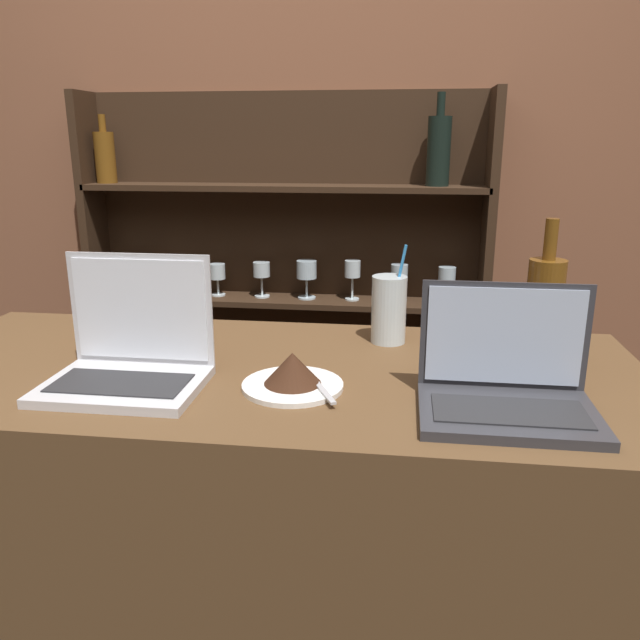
{
  "coord_description": "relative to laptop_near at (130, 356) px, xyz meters",
  "views": [
    {
      "loc": [
        0.28,
        -0.86,
        1.45
      ],
      "look_at": [
        0.11,
        0.38,
        1.09
      ],
      "focal_mm": 35.0,
      "sensor_mm": 36.0,
      "label": 1
    }
  ],
  "objects": [
    {
      "name": "bar_counter",
      "position": [
        0.24,
        0.11,
        -0.55
      ],
      "size": [
        1.6,
        0.69,
        0.99
      ],
      "color": "brown",
      "rests_on": "ground_plane"
    },
    {
      "name": "back_wall",
      "position": [
        0.24,
        1.2,
        0.31
      ],
      "size": [
        7.0,
        0.06,
        2.7
      ],
      "color": "brown",
      "rests_on": "ground_plane"
    },
    {
      "name": "back_shelf",
      "position": [
        0.1,
        1.12,
        -0.2
      ],
      "size": [
        1.44,
        0.18,
        1.62
      ],
      "color": "#332114",
      "rests_on": "ground_plane"
    },
    {
      "name": "laptop_near",
      "position": [
        0.0,
        0.0,
        0.0
      ],
      "size": [
        0.3,
        0.22,
        0.25
      ],
      "color": "silver",
      "rests_on": "bar_counter"
    },
    {
      "name": "laptop_far",
      "position": [
        0.71,
        -0.04,
        -0.01
      ],
      "size": [
        0.3,
        0.21,
        0.22
      ],
      "color": "#333338",
      "rests_on": "bar_counter"
    },
    {
      "name": "cake_plate",
      "position": [
        0.32,
        0.01,
        -0.03
      ],
      "size": [
        0.2,
        0.2,
        0.07
      ],
      "color": "white",
      "rests_on": "bar_counter"
    },
    {
      "name": "water_glass",
      "position": [
        0.5,
        0.33,
        0.02
      ],
      "size": [
        0.08,
        0.08,
        0.23
      ],
      "color": "silver",
      "rests_on": "bar_counter"
    },
    {
      "name": "wine_bottle_amber",
      "position": [
        0.83,
        0.25,
        0.06
      ],
      "size": [
        0.08,
        0.08,
        0.31
      ],
      "color": "brown",
      "rests_on": "bar_counter"
    }
  ]
}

